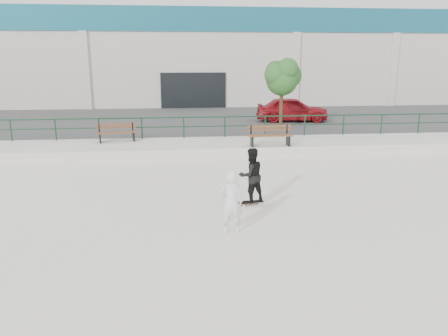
{
  "coord_description": "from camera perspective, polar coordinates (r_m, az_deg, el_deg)",
  "views": [
    {
      "loc": [
        -1.31,
        -10.21,
        4.27
      ],
      "look_at": [
        0.01,
        2.0,
        1.17
      ],
      "focal_mm": 35.0,
      "sensor_mm": 36.0,
      "label": 1
    }
  ],
  "objects": [
    {
      "name": "bench_left",
      "position": [
        20.88,
        -13.85,
        4.52
      ],
      "size": [
        1.89,
        0.88,
        0.84
      ],
      "rotation": [
        0.0,
        0.0,
        0.2
      ],
      "color": "brown",
      "rests_on": "ledge"
    },
    {
      "name": "commercial_building",
      "position": [
        42.22,
        -4.53,
        14.54
      ],
      "size": [
        44.2,
        16.33,
        8.0
      ],
      "color": "beige",
      "rests_on": "ground"
    },
    {
      "name": "seated_skater",
      "position": [
        10.85,
        0.95,
        -4.46
      ],
      "size": [
        0.61,
        0.42,
        1.61
      ],
      "primitive_type": "imported",
      "rotation": [
        0.0,
        0.0,
        3.08
      ],
      "color": "white",
      "rests_on": "ground"
    },
    {
      "name": "ground",
      "position": [
        11.14,
        1.07,
        -8.37
      ],
      "size": [
        120.0,
        120.0,
        0.0
      ],
      "primitive_type": "plane",
      "color": "silver",
      "rests_on": "ground"
    },
    {
      "name": "parking_strip",
      "position": [
        28.52,
        -3.49,
        6.04
      ],
      "size": [
        60.0,
        14.0,
        0.5
      ],
      "primitive_type": "cube",
      "color": "#3F3F3F",
      "rests_on": "ground"
    },
    {
      "name": "railing",
      "position": [
        21.26,
        -2.58,
        5.97
      ],
      "size": [
        28.0,
        0.06,
        1.03
      ],
      "color": "#163E24",
      "rests_on": "ledge"
    },
    {
      "name": "red_car",
      "position": [
        27.18,
        8.87,
        7.6
      ],
      "size": [
        4.53,
        2.29,
        1.48
      ],
      "primitive_type": "imported",
      "rotation": [
        0.0,
        0.0,
        1.44
      ],
      "color": "maroon",
      "rests_on": "parking_strip"
    },
    {
      "name": "tree",
      "position": [
        23.96,
        7.65,
        11.82
      ],
      "size": [
        2.13,
        1.89,
        3.78
      ],
      "color": "#503628",
      "rests_on": "parking_strip"
    },
    {
      "name": "skateboard",
      "position": [
        13.13,
        3.49,
        -4.5
      ],
      "size": [
        0.81,
        0.37,
        0.09
      ],
      "rotation": [
        0.0,
        0.0,
        0.23
      ],
      "color": "black",
      "rests_on": "ground"
    },
    {
      "name": "bench_right",
      "position": [
        19.4,
        6.01,
        4.23
      ],
      "size": [
        1.96,
        0.59,
        0.9
      ],
      "rotation": [
        0.0,
        0.0,
        0.0
      ],
      "color": "brown",
      "rests_on": "ledge"
    },
    {
      "name": "ledge",
      "position": [
        20.15,
        -2.32,
        2.65
      ],
      "size": [
        30.0,
        3.0,
        0.5
      ],
      "primitive_type": "cube",
      "color": "#B7B4A7",
      "rests_on": "ground"
    },
    {
      "name": "standing_skater",
      "position": [
        12.89,
        3.54,
        -0.96
      ],
      "size": [
        0.96,
        0.86,
        1.63
      ],
      "primitive_type": "imported",
      "rotation": [
        0.0,
        0.0,
        3.5
      ],
      "color": "black",
      "rests_on": "skateboard"
    }
  ]
}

